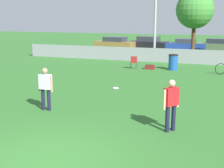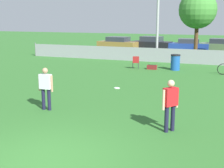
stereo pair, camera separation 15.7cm
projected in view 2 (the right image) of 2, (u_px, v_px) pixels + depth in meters
name	position (u px, v px, depth m)	size (l,w,h in m)	color
ground_plane	(45.00, 160.00, 7.67)	(120.00, 120.00, 0.00)	#2D6628
fence_backline	(175.00, 56.00, 23.97)	(25.46, 0.07, 1.21)	gray
tree_near_pole	(198.00, 10.00, 25.53)	(3.09, 3.09, 5.62)	#4C331E
player_receiver_white	(46.00, 86.00, 11.66)	(0.61, 0.23, 1.62)	#191933
player_defender_red	(170.00, 102.00, 9.42)	(0.45, 0.50, 1.62)	#191933
frisbee_disc	(117.00, 88.00, 15.47)	(0.29, 0.29, 0.03)	white
folding_chair_sideline	(136.00, 62.00, 21.26)	(0.55, 0.55, 0.87)	#333338
trash_bin	(175.00, 62.00, 20.72)	(0.63, 0.63, 1.05)	#194C99
gear_bag_sideline	(152.00, 67.00, 21.13)	(0.63, 0.35, 0.31)	maroon
parked_car_tan	(118.00, 43.00, 34.30)	(4.59, 2.36, 1.39)	black
parked_car_dark	(151.00, 43.00, 34.11)	(4.43, 2.24, 1.44)	black
parked_car_blue	(189.00, 45.00, 32.85)	(4.20, 2.14, 1.27)	black
parked_car_olive	(222.00, 45.00, 31.83)	(4.50, 2.25, 1.34)	black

